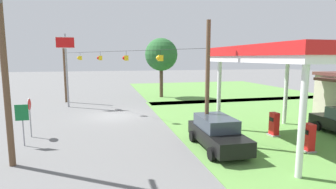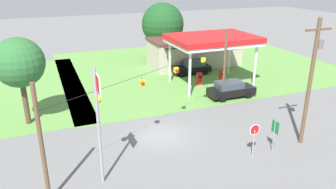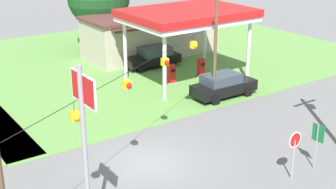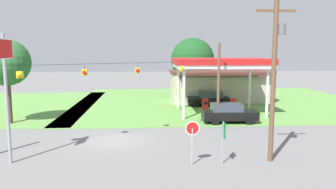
{
  "view_description": "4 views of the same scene",
  "coord_description": "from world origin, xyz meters",
  "px_view_note": "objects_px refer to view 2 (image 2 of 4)",
  "views": [
    {
      "loc": [
        22.56,
        -0.71,
        4.99
      ],
      "look_at": [
        2.47,
        4.18,
        2.08
      ],
      "focal_mm": 28.0,
      "sensor_mm": 36.0,
      "label": 1
    },
    {
      "loc": [
        -8.06,
        -21.75,
        12.21
      ],
      "look_at": [
        1.98,
        3.37,
        2.04
      ],
      "focal_mm": 35.0,
      "sensor_mm": 36.0,
      "label": 2
    },
    {
      "loc": [
        -11.58,
        -18.35,
        11.84
      ],
      "look_at": [
        2.4,
        1.68,
        2.8
      ],
      "focal_mm": 50.0,
      "sensor_mm": 36.0,
      "label": 3
    },
    {
      "loc": [
        2.34,
        -23.01,
        6.36
      ],
      "look_at": [
        4.06,
        2.77,
        2.93
      ],
      "focal_mm": 35.0,
      "sensor_mm": 36.0,
      "label": 4
    }
  ],
  "objects_px": {
    "gas_station_canopy": "(213,40)",
    "stop_sign_roadside": "(254,133)",
    "fuel_pump_far": "(222,77)",
    "route_sign": "(275,130)",
    "car_at_pumps_front": "(231,89)",
    "tree_west_verge": "(19,63)",
    "tree_behind_station": "(163,24)",
    "utility_pole_main": "(311,77)",
    "stop_sign_overhead": "(98,106)",
    "car_at_pumps_rear": "(192,67)",
    "gas_station_store": "(195,52)",
    "fuel_pump_near": "(199,80)"
  },
  "relations": [
    {
      "from": "gas_station_canopy",
      "to": "stop_sign_roadside",
      "type": "height_order",
      "value": "gas_station_canopy"
    },
    {
      "from": "fuel_pump_far",
      "to": "route_sign",
      "type": "distance_m",
      "value": 15.71
    },
    {
      "from": "car_at_pumps_front",
      "to": "tree_west_verge",
      "type": "bearing_deg",
      "value": 177.85
    },
    {
      "from": "car_at_pumps_front",
      "to": "route_sign",
      "type": "height_order",
      "value": "route_sign"
    },
    {
      "from": "gas_station_canopy",
      "to": "tree_behind_station",
      "type": "height_order",
      "value": "tree_behind_station"
    },
    {
      "from": "utility_pole_main",
      "to": "tree_behind_station",
      "type": "distance_m",
      "value": 27.51
    },
    {
      "from": "utility_pole_main",
      "to": "stop_sign_overhead",
      "type": "bearing_deg",
      "value": 177.56
    },
    {
      "from": "stop_sign_roadside",
      "to": "car_at_pumps_rear",
      "type": "bearing_deg",
      "value": -103.53
    },
    {
      "from": "car_at_pumps_front",
      "to": "gas_station_canopy",
      "type": "bearing_deg",
      "value": 88.94
    },
    {
      "from": "car_at_pumps_front",
      "to": "car_at_pumps_rear",
      "type": "xyz_separation_m",
      "value": [
        -0.05,
        9.04,
        0.01
      ]
    },
    {
      "from": "car_at_pumps_front",
      "to": "utility_pole_main",
      "type": "xyz_separation_m",
      "value": [
        -0.08,
        -10.2,
        4.33
      ]
    },
    {
      "from": "stop_sign_roadside",
      "to": "tree_behind_station",
      "type": "height_order",
      "value": "tree_behind_station"
    },
    {
      "from": "fuel_pump_far",
      "to": "tree_west_verge",
      "type": "height_order",
      "value": "tree_west_verge"
    },
    {
      "from": "stop_sign_overhead",
      "to": "utility_pole_main",
      "type": "bearing_deg",
      "value": -2.44
    },
    {
      "from": "stop_sign_roadside",
      "to": "tree_west_verge",
      "type": "xyz_separation_m",
      "value": [
        -14.61,
        11.61,
        3.54
      ]
    },
    {
      "from": "fuel_pump_far",
      "to": "utility_pole_main",
      "type": "distance_m",
      "value": 15.5
    },
    {
      "from": "fuel_pump_far",
      "to": "tree_west_verge",
      "type": "xyz_separation_m",
      "value": [
        -20.99,
        -3.45,
        4.63
      ]
    },
    {
      "from": "gas_station_canopy",
      "to": "tree_west_verge",
      "type": "height_order",
      "value": "tree_west_verge"
    },
    {
      "from": "car_at_pumps_rear",
      "to": "utility_pole_main",
      "type": "distance_m",
      "value": 19.73
    },
    {
      "from": "stop_sign_roadside",
      "to": "utility_pole_main",
      "type": "height_order",
      "value": "utility_pole_main"
    },
    {
      "from": "route_sign",
      "to": "tree_west_verge",
      "type": "xyz_separation_m",
      "value": [
        -16.39,
        11.55,
        3.65
      ]
    },
    {
      "from": "gas_station_store",
      "to": "fuel_pump_near",
      "type": "distance_m",
      "value": 8.71
    },
    {
      "from": "route_sign",
      "to": "tree_behind_station",
      "type": "bearing_deg",
      "value": 85.59
    },
    {
      "from": "car_at_pumps_rear",
      "to": "stop_sign_roadside",
      "type": "relative_size",
      "value": 1.98
    },
    {
      "from": "fuel_pump_far",
      "to": "route_sign",
      "type": "bearing_deg",
      "value": -107.06
    },
    {
      "from": "route_sign",
      "to": "tree_west_verge",
      "type": "relative_size",
      "value": 0.32
    },
    {
      "from": "stop_sign_roadside",
      "to": "stop_sign_overhead",
      "type": "relative_size",
      "value": 0.34
    },
    {
      "from": "gas_station_store",
      "to": "stop_sign_overhead",
      "type": "xyz_separation_m",
      "value": [
        -17.05,
        -22.05,
        3.11
      ]
    },
    {
      "from": "stop_sign_overhead",
      "to": "tree_west_verge",
      "type": "xyz_separation_m",
      "value": [
        -4.32,
        10.64,
        0.26
      ]
    },
    {
      "from": "gas_station_canopy",
      "to": "fuel_pump_far",
      "type": "height_order",
      "value": "gas_station_canopy"
    },
    {
      "from": "utility_pole_main",
      "to": "tree_behind_station",
      "type": "bearing_deg",
      "value": 91.57
    },
    {
      "from": "utility_pole_main",
      "to": "tree_west_verge",
      "type": "bearing_deg",
      "value": 149.68
    },
    {
      "from": "fuel_pump_far",
      "to": "gas_station_store",
      "type": "bearing_deg",
      "value": 87.32
    },
    {
      "from": "car_at_pumps_rear",
      "to": "tree_west_verge",
      "type": "bearing_deg",
      "value": 26.52
    },
    {
      "from": "stop_sign_overhead",
      "to": "tree_behind_station",
      "type": "bearing_deg",
      "value": 62.11
    },
    {
      "from": "fuel_pump_far",
      "to": "stop_sign_roadside",
      "type": "relative_size",
      "value": 0.62
    },
    {
      "from": "stop_sign_overhead",
      "to": "fuel_pump_near",
      "type": "bearing_deg",
      "value": 45.69
    },
    {
      "from": "gas_station_store",
      "to": "fuel_pump_near",
      "type": "relative_size",
      "value": 8.14
    },
    {
      "from": "car_at_pumps_front",
      "to": "tree_west_verge",
      "type": "distance_m",
      "value": 19.9
    },
    {
      "from": "gas_station_canopy",
      "to": "tree_west_verge",
      "type": "xyz_separation_m",
      "value": [
        -19.53,
        -3.45,
        0.23
      ]
    },
    {
      "from": "tree_behind_station",
      "to": "gas_station_store",
      "type": "bearing_deg",
      "value": -59.54
    },
    {
      "from": "stop_sign_overhead",
      "to": "utility_pole_main",
      "type": "distance_m",
      "value": 14.98
    },
    {
      "from": "utility_pole_main",
      "to": "tree_west_verge",
      "type": "xyz_separation_m",
      "value": [
        -19.29,
        11.28,
        0.11
      ]
    },
    {
      "from": "stop_sign_roadside",
      "to": "stop_sign_overhead",
      "type": "xyz_separation_m",
      "value": [
        -10.29,
        0.96,
        3.28
      ]
    },
    {
      "from": "gas_station_canopy",
      "to": "utility_pole_main",
      "type": "distance_m",
      "value": 14.73
    },
    {
      "from": "tree_behind_station",
      "to": "stop_sign_overhead",
      "type": "bearing_deg",
      "value": -117.89
    },
    {
      "from": "fuel_pump_far",
      "to": "fuel_pump_near",
      "type": "bearing_deg",
      "value": 180.0
    },
    {
      "from": "gas_station_store",
      "to": "route_sign",
      "type": "height_order",
      "value": "gas_station_store"
    },
    {
      "from": "fuel_pump_near",
      "to": "stop_sign_overhead",
      "type": "distance_m",
      "value": 20.16
    },
    {
      "from": "car_at_pumps_rear",
      "to": "tree_behind_station",
      "type": "xyz_separation_m",
      "value": [
        -0.78,
        8.26,
        4.25
      ]
    }
  ]
}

